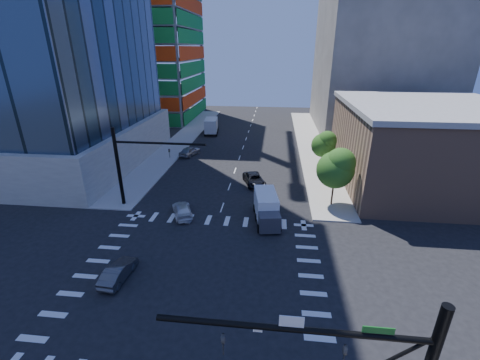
# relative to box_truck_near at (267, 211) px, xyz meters

# --- Properties ---
(ground) EXTENTS (160.00, 160.00, 0.00)m
(ground) POSITION_rel_box_truck_near_xyz_m (-5.16, -9.34, -1.27)
(ground) COLOR black
(ground) RESTS_ON ground
(road_markings) EXTENTS (20.00, 20.00, 0.01)m
(road_markings) POSITION_rel_box_truck_near_xyz_m (-5.16, -9.34, -1.27)
(road_markings) COLOR silver
(road_markings) RESTS_ON ground
(sidewalk_ne) EXTENTS (5.00, 60.00, 0.15)m
(sidewalk_ne) POSITION_rel_box_truck_near_xyz_m (7.34, 30.66, -1.20)
(sidewalk_ne) COLOR #9C9994
(sidewalk_ne) RESTS_ON ground
(sidewalk_nw) EXTENTS (5.00, 60.00, 0.15)m
(sidewalk_nw) POSITION_rel_box_truck_near_xyz_m (-17.66, 30.66, -1.20)
(sidewalk_nw) COLOR #9C9994
(sidewalk_nw) RESTS_ON ground
(construction_building) EXTENTS (25.16, 34.50, 70.60)m
(construction_building) POSITION_rel_box_truck_near_xyz_m (-32.57, 52.59, 23.34)
(construction_building) COLOR gray
(construction_building) RESTS_ON ground
(commercial_building) EXTENTS (20.50, 22.50, 10.60)m
(commercial_building) POSITION_rel_box_truck_near_xyz_m (19.84, 12.66, 4.04)
(commercial_building) COLOR #8C6851
(commercial_building) RESTS_ON ground
(bg_building_ne) EXTENTS (24.00, 30.00, 28.00)m
(bg_building_ne) POSITION_rel_box_truck_near_xyz_m (21.84, 45.66, 12.73)
(bg_building_ne) COLOR #615D57
(bg_building_ne) RESTS_ON ground
(signal_mast_nw) EXTENTS (10.20, 0.40, 9.00)m
(signal_mast_nw) POSITION_rel_box_truck_near_xyz_m (-15.16, 2.16, 4.22)
(signal_mast_nw) COLOR black
(signal_mast_nw) RESTS_ON sidewalk_nw
(tree_south) EXTENTS (4.16, 4.16, 6.82)m
(tree_south) POSITION_rel_box_truck_near_xyz_m (7.47, 4.57, 3.41)
(tree_south) COLOR #382316
(tree_south) RESTS_ON sidewalk_ne
(tree_north) EXTENTS (3.54, 3.52, 5.78)m
(tree_north) POSITION_rel_box_truck_near_xyz_m (7.77, 16.57, 2.71)
(tree_north) COLOR #382316
(tree_north) RESTS_ON sidewalk_ne
(car_nb_far) EXTENTS (3.73, 5.42, 1.38)m
(car_nb_far) POSITION_rel_box_truck_near_xyz_m (-1.99, 9.82, -0.58)
(car_nb_far) COLOR black
(car_nb_far) RESTS_ON ground
(car_sb_near) EXTENTS (3.46, 4.86, 1.31)m
(car_sb_near) POSITION_rel_box_truck_near_xyz_m (-9.16, 0.40, -0.62)
(car_sb_near) COLOR white
(car_sb_near) RESTS_ON ground
(car_sb_mid) EXTENTS (3.16, 4.90, 1.55)m
(car_sb_mid) POSITION_rel_box_truck_near_xyz_m (-13.66, 21.00, -0.50)
(car_sb_mid) COLOR #9B9CA2
(car_sb_mid) RESTS_ON ground
(car_sb_cross) EXTENTS (1.68, 4.13, 1.33)m
(car_sb_cross) POSITION_rel_box_truck_near_xyz_m (-11.29, -10.30, -0.61)
(car_sb_cross) COLOR #414246
(car_sb_cross) RESTS_ON ground
(box_truck_near) EXTENTS (3.16, 5.78, 2.88)m
(box_truck_near) POSITION_rel_box_truck_near_xyz_m (0.00, 0.00, 0.00)
(box_truck_near) COLOR black
(box_truck_near) RESTS_ON ground
(box_truck_far) EXTENTS (3.34, 6.47, 3.26)m
(box_truck_far) POSITION_rel_box_truck_near_xyz_m (-12.90, 36.55, 0.17)
(box_truck_far) COLOR black
(box_truck_far) RESTS_ON ground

